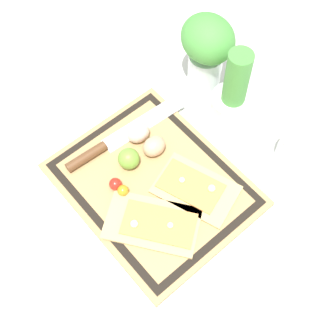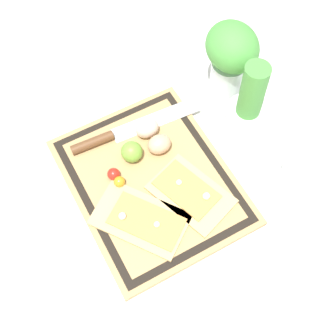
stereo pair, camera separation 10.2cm
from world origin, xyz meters
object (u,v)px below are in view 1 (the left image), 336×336
Objects in this scene: egg_pink at (138,133)px; lime at (129,159)px; herb_pot at (233,97)px; herb_glass at (207,48)px; pizza_slice_near at (154,223)px; knife at (107,145)px; cherry_tomato_yellow at (123,190)px; egg_brown at (154,146)px; sauce_jar at (293,150)px; cherry_tomato_red at (115,184)px; pizza_slice_far at (195,189)px.

egg_pink is 0.07m from lime.
herb_glass is at bearing 169.94° from herb_pot.
pizza_slice_near is 4.06× the size of egg_pink.
herb_glass reaches higher than pizza_slice_near.
cherry_tomato_yellow is at bearing -21.55° from knife.
sauce_jar is at bearing 47.30° from egg_brown.
lime is 0.23× the size of herb_glass.
sauce_jar is (0.21, 0.23, -0.00)m from egg_brown.
cherry_tomato_red is 0.32× the size of sauce_jar.
lime is (-0.01, -0.06, 0.00)m from egg_brown.
cherry_tomato_yellow reaches higher than pizza_slice_far.
lime is (0.04, -0.06, 0.00)m from egg_pink.
lime is 0.06m from cherry_tomato_red.
cherry_tomato_yellow is at bearing -52.48° from egg_pink.
herb_pot reaches higher than sauce_jar.
knife is 0.08m from egg_pink.
egg_brown is 0.27× the size of herb_glass.
knife is (-0.22, 0.04, 0.00)m from pizza_slice_near.
egg_brown is at bearing -132.70° from sauce_jar.
lime is at bearing 113.70° from cherry_tomato_red.
pizza_slice_near is 1.08× the size of herb_glass.
herb_pot is (0.11, 0.28, 0.05)m from knife.
sauce_jar reaches higher than egg_pink.
cherry_tomato_red is 0.40m from sauce_jar.
cherry_tomato_red is 0.02m from cherry_tomato_yellow.
sauce_jar is at bearing 63.39° from cherry_tomato_yellow.
pizza_slice_far is 0.13m from egg_brown.
egg_brown is 1.99× the size of cherry_tomato_red.
lime is at bearing -76.43° from herb_glass.
pizza_slice_far is 0.33m from herb_glass.
lime is 1.75× the size of cherry_tomato_red.
egg_brown and egg_pink have the same top height.
knife is at bearing -113.05° from egg_pink.
cherry_tomato_red is 0.13× the size of herb_glass.
pizza_slice_far is 7.25× the size of cherry_tomato_red.
herb_pot is 2.42× the size of sauce_jar.
cherry_tomato_red is at bearing -27.60° from knife.
egg_pink reaches higher than cherry_tomato_yellow.
lime reaches higher than cherry_tomato_red.
pizza_slice_far is at bearing 19.78° from knife.
pizza_slice_far is 0.18m from egg_pink.
lime reaches higher than cherry_tomato_yellow.
herb_pot reaches higher than egg_brown.
herb_glass is (-0.10, 0.35, 0.09)m from cherry_tomato_red.
herb_glass reaches higher than egg_brown.
sauce_jar reaches higher than cherry_tomato_yellow.
cherry_tomato_red is 1.11× the size of cherry_tomato_yellow.
herb_pot is at bearing 86.75° from cherry_tomato_red.
sauce_jar is 0.42× the size of herb_glass.
herb_glass is (-0.12, 0.35, 0.09)m from cherry_tomato_yellow.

